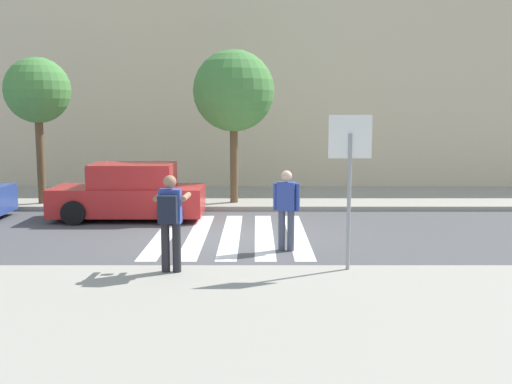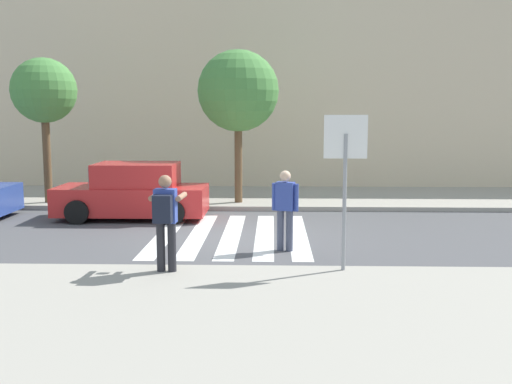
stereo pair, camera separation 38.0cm
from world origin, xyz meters
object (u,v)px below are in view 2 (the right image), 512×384
Objects in this scene: stop_sign at (345,158)px; street_tree_center at (238,91)px; photographer_with_backpack at (165,215)px; pedestrian_crossing at (285,206)px; parked_car_red at (134,193)px; street_tree_west at (44,92)px.

stop_sign is 0.59× the size of street_tree_center.
photographer_with_backpack is at bearing -95.76° from street_tree_center.
pedestrian_crossing is at bearing 46.23° from photographer_with_backpack.
stop_sign is 0.67× the size of parked_car_red.
street_tree_center reaches higher than photographer_with_backpack.
parked_car_red is 0.92× the size of street_tree_west.
pedestrian_crossing is 5.56m from parked_car_red.
photographer_with_backpack is 1.00× the size of pedestrian_crossing.
pedestrian_crossing is at bearing -77.28° from street_tree_center.
stop_sign is at bearing -43.16° from street_tree_west.
stop_sign is 2.56m from pedestrian_crossing.
street_tree_west reaches higher than pedestrian_crossing.
stop_sign reaches higher than parked_car_red.
photographer_with_backpack reaches higher than parked_car_red.
street_tree_west is at bearing 136.84° from stop_sign.
street_tree_center is at bearing 1.85° from street_tree_west.
photographer_with_backpack is at bearing -71.79° from parked_car_red.
stop_sign is 11.39m from street_tree_west.
street_tree_center is (0.82, 8.14, 2.39)m from photographer_with_backpack.
street_tree_center is (5.91, 0.19, 0.01)m from street_tree_west.
stop_sign is at bearing -48.35° from parked_car_red.
pedestrian_crossing is 0.39× the size of street_tree_west.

